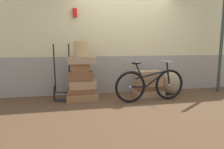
# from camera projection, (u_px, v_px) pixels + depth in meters

# --- Properties ---
(ground) EXTENTS (9.48, 5.20, 0.06)m
(ground) POSITION_uv_depth(u_px,v_px,m) (132.00, 101.00, 4.66)
(ground) COLOR #513823
(station_building) EXTENTS (7.48, 0.74, 3.08)m
(station_building) POSITION_uv_depth(u_px,v_px,m) (124.00, 34.00, 5.25)
(station_building) COLOR gray
(station_building) RESTS_ON ground
(suitcase_0) EXTENTS (0.73, 0.50, 0.15)m
(suitcase_0) POSITION_uv_depth(u_px,v_px,m) (82.00, 97.00, 4.60)
(suitcase_0) COLOR olive
(suitcase_0) RESTS_ON ground
(suitcase_1) EXTENTS (0.61, 0.39, 0.12)m
(suitcase_1) POSITION_uv_depth(u_px,v_px,m) (81.00, 91.00, 4.58)
(suitcase_1) COLOR brown
(suitcase_1) RESTS_ON suitcase_0
(suitcase_2) EXTENTS (0.61, 0.39, 0.18)m
(suitcase_2) POSITION_uv_depth(u_px,v_px,m) (83.00, 84.00, 4.59)
(suitcase_2) COLOR #9E754C
(suitcase_2) RESTS_ON suitcase_1
(suitcase_3) EXTENTS (0.57, 0.35, 0.21)m
(suitcase_3) POSITION_uv_depth(u_px,v_px,m) (81.00, 76.00, 4.53)
(suitcase_3) COLOR brown
(suitcase_3) RESTS_ON suitcase_2
(suitcase_4) EXTENTS (0.39, 0.27, 0.18)m
(suitcase_4) POSITION_uv_depth(u_px,v_px,m) (80.00, 67.00, 4.50)
(suitcase_4) COLOR brown
(suitcase_4) RESTS_ON suitcase_3
(suitcase_5) EXTENTS (0.63, 0.38, 0.15)m
(suitcase_5) POSITION_uv_depth(u_px,v_px,m) (82.00, 60.00, 4.48)
(suitcase_5) COLOR #937051
(suitcase_5) RESTS_ON suitcase_4
(suitcase_6) EXTENTS (0.71, 0.44, 0.14)m
(suitcase_6) POSITION_uv_depth(u_px,v_px,m) (148.00, 93.00, 4.94)
(suitcase_6) COLOR #937051
(suitcase_6) RESTS_ON ground
(suitcase_7) EXTENTS (0.66, 0.44, 0.12)m
(suitcase_7) POSITION_uv_depth(u_px,v_px,m) (148.00, 88.00, 4.95)
(suitcase_7) COLOR brown
(suitcase_7) RESTS_ON suitcase_6
(suitcase_8) EXTENTS (0.60, 0.41, 0.15)m
(suitcase_8) POSITION_uv_depth(u_px,v_px,m) (149.00, 82.00, 4.92)
(suitcase_8) COLOR #9E754C
(suitcase_8) RESTS_ON suitcase_7
(suitcase_9) EXTENTS (0.62, 0.45, 0.21)m
(suitcase_9) POSITION_uv_depth(u_px,v_px,m) (149.00, 75.00, 4.89)
(suitcase_9) COLOR #937051
(suitcase_9) RESTS_ON suitcase_8
(wicker_basket) EXTENTS (0.32, 0.32, 0.34)m
(wicker_basket) POSITION_uv_depth(u_px,v_px,m) (81.00, 49.00, 4.47)
(wicker_basket) COLOR tan
(wicker_basket) RESTS_ON suitcase_5
(luggage_trolley) EXTENTS (0.41, 0.39, 1.28)m
(luggage_trolley) POSITION_uv_depth(u_px,v_px,m) (63.00, 88.00, 4.60)
(luggage_trolley) COLOR black
(luggage_trolley) RESTS_ON ground
(burlap_sack) EXTENTS (0.48, 0.40, 0.63)m
(burlap_sack) POSITION_uv_depth(u_px,v_px,m) (170.00, 82.00, 5.15)
(burlap_sack) COLOR #9E8966
(burlap_sack) RESTS_ON ground
(bicycle) EXTENTS (1.65, 0.46, 0.90)m
(bicycle) POSITION_uv_depth(u_px,v_px,m) (150.00, 85.00, 4.49)
(bicycle) COLOR black
(bicycle) RESTS_ON ground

